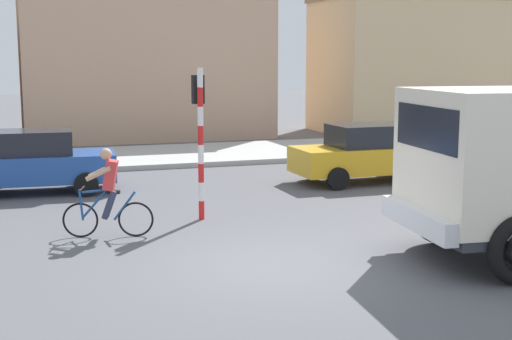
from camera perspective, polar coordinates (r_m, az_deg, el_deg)
name	(u,v)px	position (r m, az deg, el deg)	size (l,w,h in m)	color
ground_plane	(278,265)	(12.01, 1.79, -7.54)	(120.00, 120.00, 0.00)	#56565B
sidewalk_far	(140,157)	(24.61, -9.22, 1.05)	(80.00, 5.00, 0.16)	#ADADA8
cyclist	(108,193)	(13.89, -11.72, -1.80)	(1.68, 0.61, 1.72)	black
traffic_light_pole	(200,122)	(15.08, -4.52, 3.81)	(0.24, 0.43, 3.20)	red
car_red_near	(367,153)	(19.93, 8.85, 1.36)	(4.00, 1.89, 1.60)	gold
car_white_mid	(32,161)	(18.96, -17.39, 0.67)	(4.11, 2.09, 1.60)	#234C9E
building_mid_block	(143,61)	(32.00, -9.03, 8.55)	(10.44, 6.56, 6.50)	tan
building_corner_right	(415,65)	(34.56, 12.54, 8.18)	(9.04, 5.23, 6.15)	#D1B284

